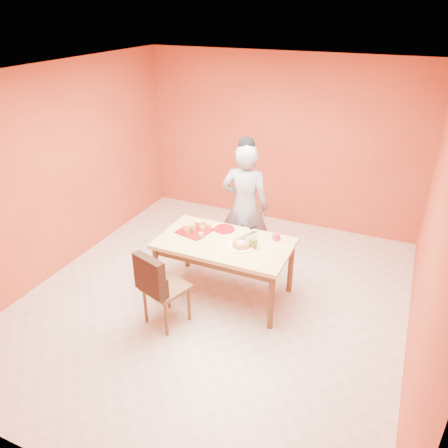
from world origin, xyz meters
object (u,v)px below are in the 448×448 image
at_px(dining_chair, 165,286).
at_px(red_dinner_plate, 224,229).
at_px(checker_tin, 276,237).
at_px(magenta_glass, 277,237).
at_px(egg_ornament, 253,242).
at_px(person, 245,207).
at_px(pastry_platter, 195,231).
at_px(sponge_cake, 241,244).
at_px(dining_table, 224,248).

bearing_deg(dining_chair, red_dinner_plate, 93.65).
relative_size(dining_chair, red_dinner_plate, 3.67).
relative_size(red_dinner_plate, checker_tin, 2.60).
distance_m(red_dinner_plate, magenta_glass, 0.69).
relative_size(egg_ornament, checker_tin, 1.36).
bearing_deg(dining_chair, person, 95.10).
distance_m(pastry_platter, magenta_glass, 1.03).
bearing_deg(pastry_platter, checker_tin, 13.91).
bearing_deg(dining_chair, sponge_cake, 67.66).
height_order(dining_table, dining_chair, dining_chair).
bearing_deg(checker_tin, magenta_glass, -64.81).
xyz_separation_m(sponge_cake, checker_tin, (0.31, 0.36, -0.02)).
relative_size(dining_table, pastry_platter, 4.46).
bearing_deg(person, dining_table, 85.46).
bearing_deg(egg_ornament, person, 123.04).
relative_size(sponge_cake, checker_tin, 2.10).
bearing_deg(checker_tin, dining_chair, -130.18).
bearing_deg(checker_tin, dining_table, -148.90).
bearing_deg(sponge_cake, dining_chair, -129.84).
distance_m(dining_chair, red_dinner_plate, 1.12).
height_order(magenta_glass, checker_tin, magenta_glass).
distance_m(egg_ornament, checker_tin, 0.37).
bearing_deg(egg_ornament, sponge_cake, -156.30).
xyz_separation_m(dining_table, red_dinner_plate, (-0.13, 0.29, 0.10)).
height_order(person, egg_ornament, person).
distance_m(person, magenta_glass, 0.79).
distance_m(dining_chair, pastry_platter, 0.90).
distance_m(pastry_platter, checker_tin, 1.02).
height_order(dining_table, sponge_cake, sponge_cake).
relative_size(person, red_dinner_plate, 6.76).
distance_m(dining_table, sponge_cake, 0.27).
bearing_deg(sponge_cake, dining_table, 171.90).
bearing_deg(magenta_glass, red_dinner_plate, -179.94).
bearing_deg(dining_chair, pastry_platter, 111.23).
bearing_deg(sponge_cake, person, 108.59).
height_order(dining_table, egg_ornament, egg_ornament).
bearing_deg(person, dining_chair, 69.88).
bearing_deg(person, sponge_cake, 100.88).
xyz_separation_m(dining_table, magenta_glass, (0.56, 0.29, 0.14)).
bearing_deg(dining_chair, egg_ornament, 63.79).
bearing_deg(dining_table, dining_chair, -116.54).
xyz_separation_m(pastry_platter, magenta_glass, (1.01, 0.20, 0.04)).
distance_m(dining_chair, person, 1.64).
bearing_deg(magenta_glass, dining_chair, -131.87).
xyz_separation_m(red_dinner_plate, sponge_cake, (0.36, -0.32, 0.03)).
bearing_deg(checker_tin, person, 142.13).
height_order(dining_chair, pastry_platter, dining_chair).
distance_m(dining_chair, magenta_glass, 1.46).
relative_size(dining_table, dining_chair, 1.67).
xyz_separation_m(person, egg_ornament, (0.41, -0.77, -0.05)).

